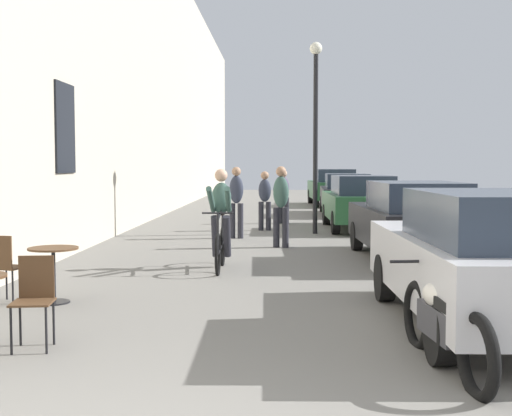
{
  "coord_description": "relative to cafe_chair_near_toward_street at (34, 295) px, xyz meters",
  "views": [
    {
      "loc": [
        0.84,
        -3.35,
        1.78
      ],
      "look_at": [
        0.4,
        10.3,
        0.9
      ],
      "focal_mm": 46.95,
      "sensor_mm": 36.0,
      "label": 1
    }
  ],
  "objects": [
    {
      "name": "cyclist_on_bicycle",
      "position": [
        1.4,
        5.01,
        0.29
      ],
      "size": [
        0.52,
        1.76,
        1.74
      ],
      "color": "black",
      "rests_on": "ground_plane"
    },
    {
      "name": "cafe_chair_mid_toward_street",
      "position": [
        -1.12,
        2.02,
        0.0
      ],
      "size": [
        0.46,
        0.46,
        0.89
      ],
      "color": "black",
      "rests_on": "ground_plane"
    },
    {
      "name": "pedestrian_mid",
      "position": [
        1.37,
        9.75,
        0.46
      ],
      "size": [
        0.37,
        0.29,
        1.73
      ],
      "color": "#26262D",
      "rests_on": "ground_plane"
    },
    {
      "name": "parked_car_third",
      "position": [
        4.63,
        12.02,
        0.26
      ],
      "size": [
        1.82,
        4.21,
        1.49
      ],
      "color": "#23512D",
      "rests_on": "ground_plane"
    },
    {
      "name": "parked_motorcycle",
      "position": [
        3.83,
        -0.54,
        -0.11
      ],
      "size": [
        0.62,
        2.14,
        0.92
      ],
      "color": "black",
      "rests_on": "ground_plane"
    },
    {
      "name": "pedestrian_far",
      "position": [
        2.02,
        11.73,
        0.38
      ],
      "size": [
        0.35,
        0.25,
        1.6
      ],
      "color": "#26262D",
      "rests_on": "ground_plane"
    },
    {
      "name": "street_lamp",
      "position": [
        3.34,
        10.93,
        2.59
      ],
      "size": [
        0.32,
        0.32,
        4.9
      ],
      "color": "black",
      "rests_on": "ground_plane"
    },
    {
      "name": "parked_car_fifth",
      "position": [
        4.77,
        22.83,
        0.31
      ],
      "size": [
        2.0,
        4.52,
        1.59
      ],
      "color": "#23512D",
      "rests_on": "ground_plane"
    },
    {
      "name": "parked_car_second",
      "position": [
        4.85,
        6.09,
        0.25
      ],
      "size": [
        1.87,
        4.2,
        1.47
      ],
      "color": "black",
      "rests_on": "ground_plane"
    },
    {
      "name": "pedestrian_near",
      "position": [
        2.44,
        7.98,
        0.47
      ],
      "size": [
        0.38,
        0.29,
        1.75
      ],
      "color": "#26262D",
      "rests_on": "ground_plane"
    },
    {
      "name": "parked_car_fourth",
      "position": [
        4.79,
        17.36,
        0.24
      ],
      "size": [
        1.86,
        4.18,
        1.47
      ],
      "color": "black",
      "rests_on": "ground_plane"
    },
    {
      "name": "pedestrian_furthest",
      "position": [
        2.55,
        13.89,
        0.4
      ],
      "size": [
        0.37,
        0.29,
        1.62
      ],
      "color": "#26262D",
      "rests_on": "ground_plane"
    },
    {
      "name": "cafe_table_mid",
      "position": [
        -0.52,
        2.09,
        0.0
      ],
      "size": [
        0.64,
        0.64,
        0.72
      ],
      "color": "black",
      "rests_on": "ground_plane"
    },
    {
      "name": "parked_car_nearest",
      "position": [
        4.6,
        0.84,
        0.27
      ],
      "size": [
        1.86,
        4.28,
        1.51
      ],
      "color": "#B7B7BC",
      "rests_on": "ground_plane"
    },
    {
      "name": "building_facade_left",
      "position": [
        -1.93,
        10.99,
        4.33
      ],
      "size": [
        0.54,
        68.0,
        9.7
      ],
      "color": "#B7AD99",
      "rests_on": "ground_plane"
    },
    {
      "name": "cafe_chair_near_toward_street",
      "position": [
        0.0,
        0.0,
        0.0
      ],
      "size": [
        0.42,
        0.42,
        0.89
      ],
      "color": "black",
      "rests_on": "ground_plane"
    }
  ]
}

